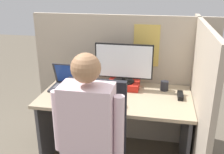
{
  "coord_description": "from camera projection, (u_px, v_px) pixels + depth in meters",
  "views": [
    {
      "loc": [
        0.39,
        -1.86,
        1.73
      ],
      "look_at": [
        -0.0,
        0.19,
        0.95
      ],
      "focal_mm": 42.0,
      "sensor_mm": 36.0,
      "label": 1
    }
  ],
  "objects": [
    {
      "name": "cubicle_panel_back",
      "position": [
        122.0,
        80.0,
        2.84
      ],
      "size": [
        1.91,
        0.05,
        1.4
      ],
      "color": "tan",
      "rests_on": "ground"
    },
    {
      "name": "cubicle_panel_right",
      "position": [
        197.0,
        105.0,
        2.28
      ],
      "size": [
        0.04,
        1.39,
        1.4
      ],
      "color": "tan",
      "rests_on": "ground"
    },
    {
      "name": "desk",
      "position": [
        116.0,
        111.0,
        2.54
      ],
      "size": [
        1.41,
        0.74,
        0.7
      ],
      "color": "tan",
      "rests_on": "ground"
    },
    {
      "name": "paper_box",
      "position": [
        123.0,
        85.0,
        2.64
      ],
      "size": [
        0.32,
        0.22,
        0.06
      ],
      "color": "red",
      "rests_on": "desk"
    },
    {
      "name": "monitor",
      "position": [
        124.0,
        63.0,
        2.56
      ],
      "size": [
        0.57,
        0.21,
        0.39
      ],
      "color": "black",
      "rests_on": "paper_box"
    },
    {
      "name": "laptop",
      "position": [
        70.0,
        84.0,
        2.62
      ],
      "size": [
        0.37,
        0.24,
        0.25
      ],
      "color": "#2D2D33",
      "rests_on": "desk"
    },
    {
      "name": "mouse",
      "position": [
        86.0,
        96.0,
        2.4
      ],
      "size": [
        0.08,
        0.04,
        0.04
      ],
      "color": "silver",
      "rests_on": "desk"
    },
    {
      "name": "stapler",
      "position": [
        180.0,
        96.0,
        2.42
      ],
      "size": [
        0.05,
        0.16,
        0.04
      ],
      "color": "black",
      "rests_on": "desk"
    },
    {
      "name": "carrot_toy",
      "position": [
        122.0,
        107.0,
        2.19
      ],
      "size": [
        0.05,
        0.16,
        0.05
      ],
      "color": "orange",
      "rests_on": "desk"
    },
    {
      "name": "office_chair",
      "position": [
        93.0,
        154.0,
        1.92
      ],
      "size": [
        0.52,
        0.56,
        1.06
      ],
      "color": "black",
      "rests_on": "ground"
    },
    {
      "name": "person",
      "position": [
        86.0,
        139.0,
        1.69
      ],
      "size": [
        0.48,
        0.41,
        1.32
      ],
      "color": "brown",
      "rests_on": "ground"
    },
    {
      "name": "coffee_mug",
      "position": [
        164.0,
        86.0,
        2.57
      ],
      "size": [
        0.08,
        0.08,
        0.09
      ],
      "color": "#232328",
      "rests_on": "desk"
    }
  ]
}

